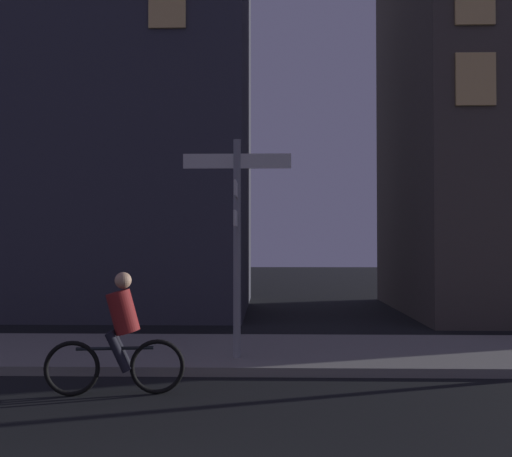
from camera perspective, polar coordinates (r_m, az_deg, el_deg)
The scene contains 3 objects.
sidewalk_kerb at distance 10.04m, azimuth -4.31°, elevation -12.46°, with size 40.00×2.97×0.14m, color gray.
signpost at distance 9.08m, azimuth -1.95°, elevation 0.36°, with size 1.76×1.43×3.53m.
cyclist at distance 7.70m, azimuth -13.77°, elevation -10.75°, with size 1.81×0.37×1.61m.
Camera 1 is at (0.96, -2.63, 2.03)m, focal length 39.29 mm.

